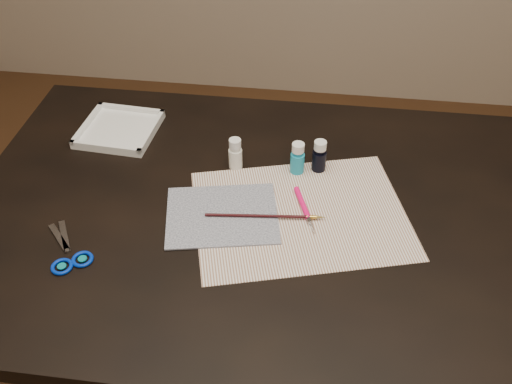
# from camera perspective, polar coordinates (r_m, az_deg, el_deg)

# --- Properties ---
(table) EXTENTS (1.30, 0.90, 0.75)m
(table) POSITION_cam_1_polar(r_m,az_deg,el_deg) (1.54, 0.00, -12.02)
(table) COLOR black
(table) RESTS_ON ground
(paper) EXTENTS (0.53, 0.46, 0.00)m
(paper) POSITION_cam_1_polar(r_m,az_deg,el_deg) (1.25, 4.46, -2.20)
(paper) COLOR white
(paper) RESTS_ON table
(canvas) EXTENTS (0.27, 0.24, 0.00)m
(canvas) POSITION_cam_1_polar(r_m,az_deg,el_deg) (1.24, -3.42, -2.30)
(canvas) COLOR #111832
(canvas) RESTS_ON paper
(paint_bottle_white) EXTENTS (0.04, 0.04, 0.08)m
(paint_bottle_white) POSITION_cam_1_polar(r_m,az_deg,el_deg) (1.34, -2.08, 3.87)
(paint_bottle_white) COLOR white
(paint_bottle_white) RESTS_ON table
(paint_bottle_cyan) EXTENTS (0.04, 0.04, 0.08)m
(paint_bottle_cyan) POSITION_cam_1_polar(r_m,az_deg,el_deg) (1.33, 4.17, 3.40)
(paint_bottle_cyan) COLOR #1B97BD
(paint_bottle_cyan) RESTS_ON table
(paint_bottle_navy) EXTENTS (0.04, 0.04, 0.08)m
(paint_bottle_navy) POSITION_cam_1_polar(r_m,az_deg,el_deg) (1.34, 6.35, 3.60)
(paint_bottle_navy) COLOR black
(paint_bottle_navy) RESTS_ON table
(paintbrush) EXTENTS (0.26, 0.03, 0.01)m
(paintbrush) POSITION_cam_1_polar(r_m,az_deg,el_deg) (1.23, 0.99, -2.41)
(paintbrush) COLOR black
(paintbrush) RESTS_ON canvas
(craft_knife) EXTENTS (0.06, 0.15, 0.01)m
(craft_knife) POSITION_cam_1_polar(r_m,az_deg,el_deg) (1.25, 4.95, -1.85)
(craft_knife) COLOR #FF0D6B
(craft_knife) RESTS_ON paper
(scissors) EXTENTS (0.18, 0.18, 0.01)m
(scissors) POSITION_cam_1_polar(r_m,az_deg,el_deg) (1.23, -18.80, -5.22)
(scissors) COLOR silver
(scissors) RESTS_ON table
(palette_tray) EXTENTS (0.20, 0.20, 0.02)m
(palette_tray) POSITION_cam_1_polar(r_m,az_deg,el_deg) (1.52, -13.52, 6.17)
(palette_tray) COLOR white
(palette_tray) RESTS_ON table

